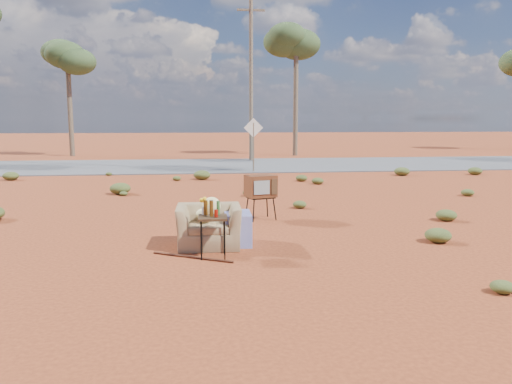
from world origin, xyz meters
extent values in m
plane|color=#9A411E|center=(0.00, 0.00, 0.00)|extent=(140.00, 140.00, 0.00)
cube|color=#565659|center=(0.00, 15.00, 0.02)|extent=(140.00, 7.00, 0.04)
imported|color=olive|center=(-0.60, 0.25, 0.47)|extent=(1.09, 0.72, 0.94)
ellipsoid|color=#FAED98|center=(-0.64, 0.30, 0.55)|extent=(0.34, 0.34, 0.20)
ellipsoid|color=#FAED98|center=(-0.55, 0.07, 0.73)|extent=(0.30, 0.15, 0.30)
cube|color=navy|center=(-0.09, 0.34, 0.28)|extent=(0.47, 0.71, 0.55)
cube|color=black|center=(0.57, 2.41, 0.48)|extent=(0.63, 0.54, 0.03)
cylinder|color=black|center=(0.39, 2.16, 0.24)|extent=(0.03, 0.03, 0.48)
cylinder|color=black|center=(0.86, 2.30, 0.24)|extent=(0.03, 0.03, 0.48)
cylinder|color=black|center=(0.28, 2.52, 0.24)|extent=(0.03, 0.03, 0.48)
cylinder|color=black|center=(0.75, 2.67, 0.24)|extent=(0.03, 0.03, 0.48)
cube|color=#5B3016|center=(0.57, 2.41, 0.73)|extent=(0.71, 0.62, 0.46)
cube|color=gray|center=(0.56, 2.16, 0.73)|extent=(0.35, 0.12, 0.29)
cube|color=#472D19|center=(0.84, 2.24, 0.73)|extent=(0.14, 0.06, 0.33)
cube|color=#3A2515|center=(-0.55, -0.43, 0.63)|extent=(0.46, 0.46, 0.04)
cylinder|color=black|center=(-0.73, -0.60, 0.32)|extent=(0.02, 0.02, 0.63)
cylinder|color=black|center=(-0.37, -0.61, 0.32)|extent=(0.02, 0.02, 0.63)
cylinder|color=black|center=(-0.72, -0.24, 0.32)|extent=(0.02, 0.02, 0.63)
cylinder|color=black|center=(-0.36, -0.25, 0.32)|extent=(0.02, 0.02, 0.63)
cylinder|color=#44280B|center=(-0.65, -0.38, 0.77)|extent=(0.06, 0.06, 0.23)
cylinder|color=#44280B|center=(-0.57, -0.50, 0.78)|extent=(0.06, 0.06, 0.25)
cylinder|color=#2F622A|center=(-0.45, -0.34, 0.76)|extent=(0.05, 0.05, 0.22)
cylinder|color=#A8190D|center=(-0.50, -0.52, 0.71)|extent=(0.06, 0.06, 0.12)
cylinder|color=silver|center=(-0.68, -0.29, 0.71)|extent=(0.07, 0.07, 0.13)
ellipsoid|color=yellow|center=(-0.68, -0.29, 0.87)|extent=(0.14, 0.14, 0.11)
cylinder|color=#4F2115|center=(-0.87, -0.49, 0.02)|extent=(1.25, 0.73, 0.04)
cylinder|color=brown|center=(1.50, 12.00, 1.00)|extent=(0.06, 0.06, 2.00)
cube|color=silver|center=(1.50, 12.00, 1.80)|extent=(0.78, 0.04, 0.78)
cylinder|color=brown|center=(-8.00, 22.00, 3.00)|extent=(0.28, 0.28, 6.00)
ellipsoid|color=#3E542B|center=(-8.00, 22.00, 5.50)|extent=(3.20, 3.20, 2.20)
cylinder|color=brown|center=(5.00, 21.00, 3.50)|extent=(0.28, 0.28, 7.00)
ellipsoid|color=#3E542B|center=(5.00, 21.00, 6.50)|extent=(3.20, 3.20, 2.20)
cylinder|color=brown|center=(2.00, 17.50, 4.00)|extent=(0.20, 0.20, 8.00)
cube|color=brown|center=(2.00, 17.50, 7.50)|extent=(1.40, 0.10, 0.10)
ellipsoid|color=#4E5726|center=(4.50, 1.80, 0.12)|extent=(0.44, 0.44, 0.24)
ellipsoid|color=#4E5726|center=(-3.00, 6.50, 0.17)|extent=(0.60, 0.60, 0.33)
ellipsoid|color=#4E5726|center=(6.80, 5.00, 0.10)|extent=(0.36, 0.36, 0.20)
ellipsoid|color=#4E5726|center=(3.20, 8.00, 0.11)|extent=(0.40, 0.40, 0.22)
ellipsoid|color=#4E5726|center=(-1.50, 9.50, 0.08)|extent=(0.30, 0.30, 0.17)
camera|label=1|loc=(-0.77, -8.12, 2.16)|focal=35.00mm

